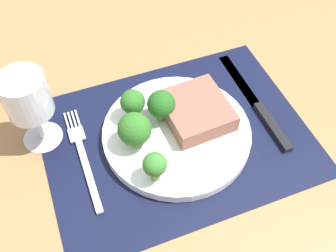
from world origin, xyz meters
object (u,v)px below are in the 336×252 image
Objects in this scene: steak at (196,111)px; wine_glass at (27,100)px; plate at (177,133)px; fork at (83,156)px; knife at (259,107)px.

wine_glass is (-23.48, 6.08, 5.74)cm from steak.
plate is 14.72cm from fork.
plate is at bearing -159.53° from steak.
knife is at bearing 2.03° from plate.
wine_glass reaches higher than fork.
plate reaches higher than knife.
steak is 0.77× the size of wine_glass.
plate is 14.98cm from knife.
fork is at bearing 174.46° from plate.
plate is 1.74× the size of wine_glass.
knife is at bearing -11.37° from wine_glass.
wine_glass reaches higher than steak.
steak is 11.54cm from knife.
fork is 1.45× the size of wine_glass.
plate is 1.20× the size of fork.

